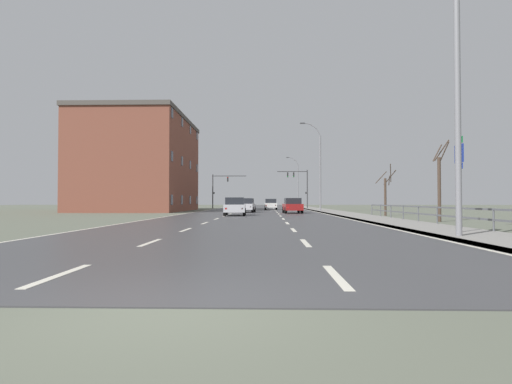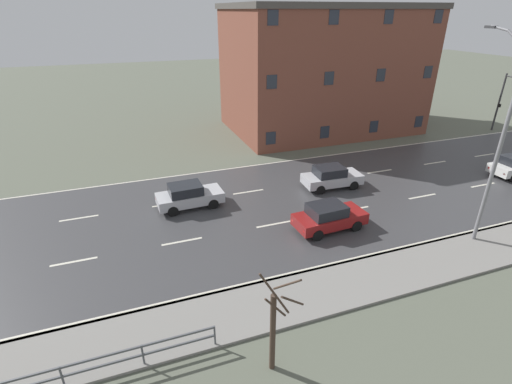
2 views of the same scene
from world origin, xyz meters
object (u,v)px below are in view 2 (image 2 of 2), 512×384
at_px(street_lamp_midground, 497,148).
at_px(car_near_right, 189,196).
at_px(car_far_left, 329,217).
at_px(traffic_signal_left, 512,95).
at_px(car_mid_centre, 331,177).
at_px(brick_building, 322,69).

bearing_deg(street_lamp_midground, car_near_right, -123.15).
distance_m(street_lamp_midground, car_far_left, 8.92).
xyz_separation_m(traffic_signal_left, car_near_right, (5.22, -33.07, -3.04)).
height_order(street_lamp_midground, traffic_signal_left, street_lamp_midground).
height_order(traffic_signal_left, car_near_right, traffic_signal_left).
xyz_separation_m(car_near_right, car_far_left, (5.39, 6.94, 0.00)).
xyz_separation_m(car_mid_centre, brick_building, (-13.92, 6.49, 5.17)).
height_order(traffic_signal_left, car_far_left, traffic_signal_left).
xyz_separation_m(traffic_signal_left, brick_building, (-8.23, -16.62, 2.13)).
bearing_deg(street_lamp_midground, car_mid_centre, -155.85).
relative_size(traffic_signal_left, car_far_left, 1.37).
distance_m(car_far_left, brick_building, 21.73).
bearing_deg(car_far_left, car_mid_centre, 145.65).
bearing_deg(traffic_signal_left, brick_building, -116.34).
bearing_deg(brick_building, car_mid_centre, -25.02).
bearing_deg(traffic_signal_left, car_near_right, -81.02).
height_order(car_near_right, car_far_left, same).
distance_m(car_near_right, car_far_left, 8.79).
relative_size(street_lamp_midground, car_far_left, 2.57).
xyz_separation_m(traffic_signal_left, car_far_left, (10.62, -26.13, -3.04)).
distance_m(traffic_signal_left, brick_building, 18.66).
bearing_deg(car_far_left, car_near_right, -130.74).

